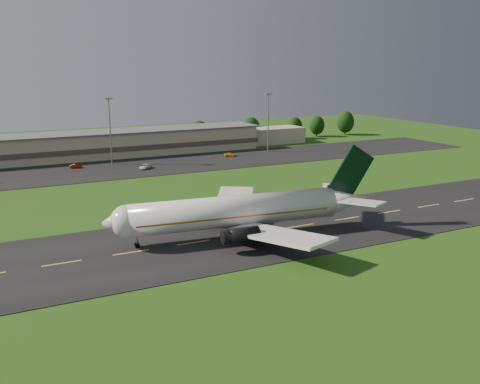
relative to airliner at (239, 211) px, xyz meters
name	(u,v)px	position (x,y,z in m)	size (l,w,h in m)	color
ground	(193,243)	(-8.85, 0.10, -4.66)	(360.00, 360.00, 0.00)	#254C13
taxiway	(193,243)	(-8.85, 0.10, -4.61)	(220.00, 30.00, 0.10)	black
apron	(102,170)	(-8.85, 72.10, -4.61)	(260.00, 30.00, 0.10)	black
airliner	(239,211)	(0.00, 0.00, 0.00)	(51.20, 41.88, 15.57)	white
terminal	(104,144)	(-2.45, 96.28, -0.67)	(145.00, 16.00, 8.40)	tan
light_mast_centre	(110,123)	(-3.85, 80.10, 8.08)	(2.40, 1.20, 20.35)	gray
light_mast_east	(268,115)	(51.15, 80.10, 8.08)	(2.40, 1.20, 20.35)	gray
tree_line	(193,132)	(33.15, 105.76, 0.28)	(193.72, 8.39, 10.21)	black
service_vehicle_b	(76,166)	(-14.87, 78.82, -3.96)	(1.27, 3.64, 1.20)	#A2100A
service_vehicle_c	(145,167)	(3.22, 68.59, -3.89)	(2.21, 4.80, 1.33)	silver
service_vehicle_d	(230,155)	(34.73, 76.45, -3.97)	(1.66, 4.07, 1.18)	orange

